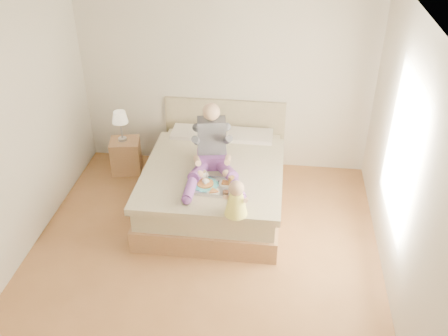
# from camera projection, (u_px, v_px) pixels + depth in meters

# --- Properties ---
(room) EXTENTS (4.02, 4.22, 2.71)m
(room) POSITION_uv_depth(u_px,v_px,m) (208.00, 140.00, 4.88)
(room) COLOR brown
(room) RESTS_ON ground
(bed) EXTENTS (1.70, 2.18, 1.00)m
(bed) POSITION_uv_depth(u_px,v_px,m) (215.00, 180.00, 6.42)
(bed) COLOR #86603E
(bed) RESTS_ON ground
(nightstand) EXTENTS (0.46, 0.43, 0.49)m
(nightstand) POSITION_uv_depth(u_px,v_px,m) (126.00, 156.00, 7.08)
(nightstand) COLOR #86603E
(nightstand) RESTS_ON ground
(lamp) EXTENTS (0.21, 0.21, 0.44)m
(lamp) POSITION_uv_depth(u_px,v_px,m) (120.00, 119.00, 6.78)
(lamp) COLOR #B7B9BE
(lamp) RESTS_ON nightstand
(adult) EXTENTS (0.71, 1.07, 0.85)m
(adult) POSITION_uv_depth(u_px,v_px,m) (212.00, 153.00, 5.95)
(adult) COLOR #663483
(adult) RESTS_ON bed
(tray) EXTENTS (0.52, 0.42, 0.14)m
(tray) POSITION_uv_depth(u_px,v_px,m) (214.00, 185.00, 5.76)
(tray) COLOR #B7B9BE
(tray) RESTS_ON bed
(baby) EXTENTS (0.27, 0.37, 0.41)m
(baby) POSITION_uv_depth(u_px,v_px,m) (236.00, 200.00, 5.27)
(baby) COLOR #FFFC50
(baby) RESTS_ON bed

